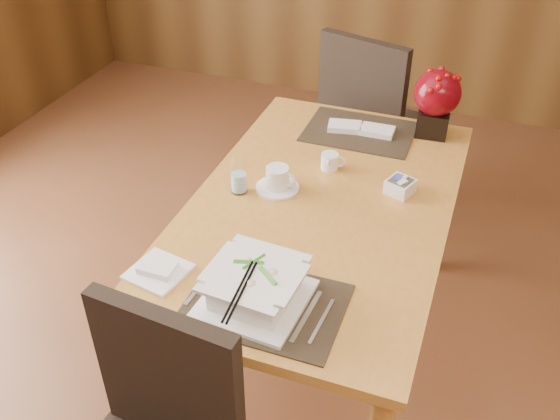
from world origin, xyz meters
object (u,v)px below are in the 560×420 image
(coffee_cup, at_px, (277,180))
(berry_decor, at_px, (437,99))
(water_glass, at_px, (239,175))
(creamer_jug, at_px, (330,161))
(far_chair, at_px, (371,117))
(sugar_caddy, at_px, (400,186))
(dining_table, at_px, (320,224))
(soup_setting, at_px, (255,287))
(bread_plate, at_px, (158,272))

(coffee_cup, bearing_deg, berry_decor, 52.97)
(water_glass, distance_m, creamer_jug, 0.38)
(water_glass, distance_m, far_chair, 1.13)
(sugar_caddy, relative_size, berry_decor, 0.32)
(creamer_jug, bearing_deg, dining_table, -89.94)
(creamer_jug, relative_size, berry_decor, 0.31)
(dining_table, xyz_separation_m, far_chair, (-0.05, 1.04, -0.08))
(water_glass, xyz_separation_m, sugar_caddy, (0.55, 0.19, -0.04))
(soup_setting, relative_size, far_chair, 0.30)
(soup_setting, height_order, bread_plate, soup_setting)
(sugar_caddy, height_order, berry_decor, berry_decor)
(coffee_cup, height_order, bread_plate, coffee_cup)
(sugar_caddy, relative_size, far_chair, 0.09)
(water_glass, height_order, creamer_jug, water_glass)
(far_chair, bearing_deg, sugar_caddy, 125.24)
(sugar_caddy, height_order, bread_plate, sugar_caddy)
(berry_decor, xyz_separation_m, bread_plate, (-0.65, -1.18, -0.15))
(dining_table, height_order, sugar_caddy, sugar_caddy)
(creamer_jug, bearing_deg, sugar_caddy, -23.47)
(dining_table, distance_m, creamer_jug, 0.27)
(water_glass, bearing_deg, berry_decor, 48.95)
(creamer_jug, bearing_deg, berry_decor, 42.37)
(berry_decor, bearing_deg, soup_setting, -105.07)
(water_glass, xyz_separation_m, far_chair, (0.25, 1.08, -0.25))
(berry_decor, bearing_deg, creamer_jug, -128.29)
(dining_table, relative_size, creamer_jug, 17.18)
(sugar_caddy, relative_size, bread_plate, 0.54)
(bread_plate, bearing_deg, sugar_caddy, 48.58)
(water_glass, bearing_deg, sugar_caddy, 19.26)
(sugar_caddy, xyz_separation_m, berry_decor, (0.04, 0.48, 0.13))
(dining_table, height_order, soup_setting, soup_setting)
(coffee_cup, height_order, far_chair, far_chair)
(coffee_cup, bearing_deg, bread_plate, -108.15)
(creamer_jug, relative_size, bread_plate, 0.53)
(coffee_cup, relative_size, far_chair, 0.16)
(water_glass, bearing_deg, bread_plate, -96.61)
(berry_decor, bearing_deg, far_chair, 130.31)
(soup_setting, relative_size, sugar_caddy, 3.48)
(creamer_jug, bearing_deg, bread_plate, -122.23)
(dining_table, distance_m, water_glass, 0.35)
(creamer_jug, height_order, berry_decor, berry_decor)
(soup_setting, xyz_separation_m, water_glass, (-0.27, 0.51, 0.01))
(coffee_cup, relative_size, berry_decor, 0.57)
(dining_table, bearing_deg, berry_decor, 65.87)
(soup_setting, height_order, creamer_jug, soup_setting)
(soup_setting, distance_m, coffee_cup, 0.59)
(soup_setting, height_order, water_glass, water_glass)
(dining_table, distance_m, sugar_caddy, 0.32)
(soup_setting, distance_m, water_glass, 0.58)
(creamer_jug, distance_m, berry_decor, 0.54)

